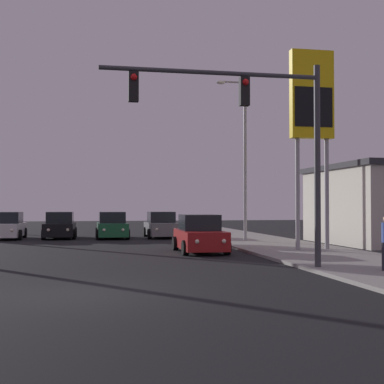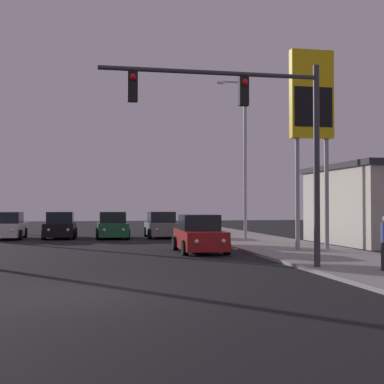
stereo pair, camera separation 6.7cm
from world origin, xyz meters
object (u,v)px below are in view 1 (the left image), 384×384
(street_lamp, at_px, (243,151))
(car_grey, at_px, (161,226))
(car_red, at_px, (200,235))
(car_green, at_px, (112,226))
(gas_station_sign, at_px, (312,105))
(car_white, at_px, (7,227))
(traffic_light_mast, at_px, (258,122))
(car_black, at_px, (60,226))

(street_lamp, bearing_deg, car_grey, 123.54)
(car_red, distance_m, street_lamp, 7.74)
(car_green, relative_size, street_lamp, 0.48)
(street_lamp, xyz_separation_m, gas_station_sign, (1.48, -6.03, 1.50))
(car_white, xyz_separation_m, street_lamp, (13.41, -6.16, 4.36))
(car_white, relative_size, car_red, 1.00)
(car_white, relative_size, gas_station_sign, 0.48)
(car_white, height_order, car_grey, same)
(traffic_light_mast, bearing_deg, car_green, 101.82)
(car_red, relative_size, car_green, 1.00)
(car_white, bearing_deg, car_red, 132.12)
(car_grey, bearing_deg, traffic_light_mast, 91.25)
(car_red, height_order, car_green, same)
(car_grey, distance_m, gas_station_sign, 14.19)
(car_green, bearing_deg, car_white, -5.63)
(car_green, distance_m, street_lamp, 9.95)
(car_black, xyz_separation_m, car_red, (6.67, -11.58, 0.00))
(car_white, distance_m, traffic_light_mast, 21.70)
(car_grey, relative_size, traffic_light_mast, 0.61)
(car_white, xyz_separation_m, car_green, (6.43, -0.57, 0.00))
(car_green, height_order, traffic_light_mast, traffic_light_mast)
(car_red, distance_m, car_green, 11.44)
(street_lamp, height_order, gas_station_sign, same)
(car_grey, relative_size, car_red, 1.00)
(gas_station_sign, bearing_deg, traffic_light_mast, -125.55)
(car_black, xyz_separation_m, car_green, (3.25, -0.67, 0.00))
(car_black, relative_size, car_green, 1.00)
(car_grey, xyz_separation_m, gas_station_sign, (5.30, -11.79, 5.86))
(car_green, bearing_deg, street_lamp, 140.75)
(traffic_light_mast, bearing_deg, car_white, 118.65)
(car_black, distance_m, traffic_light_mast, 20.48)
(car_red, bearing_deg, car_white, -48.26)
(car_grey, height_order, street_lamp, street_lamp)
(traffic_light_mast, bearing_deg, gas_station_sign, 54.45)
(car_white, relative_size, street_lamp, 0.48)
(car_grey, bearing_deg, car_white, -3.15)
(car_black, height_order, car_red, same)
(car_green, xyz_separation_m, traffic_light_mast, (3.80, -18.15, 3.95))
(car_red, relative_size, traffic_light_mast, 0.61)
(car_white, distance_m, car_red, 15.13)
(car_white, bearing_deg, car_green, 176.42)
(car_red, bearing_deg, car_green, -71.46)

